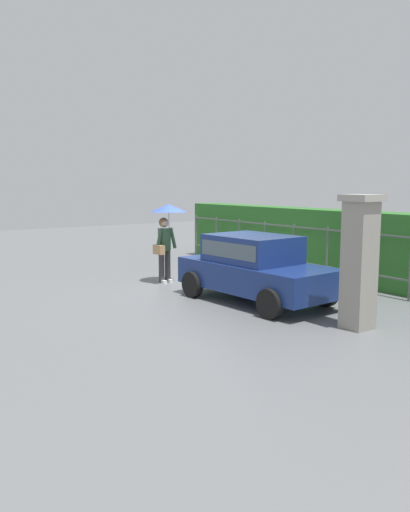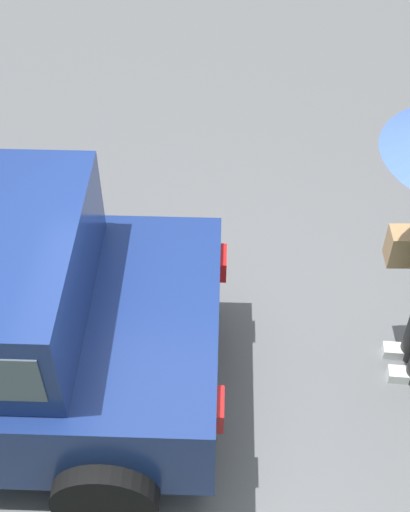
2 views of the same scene
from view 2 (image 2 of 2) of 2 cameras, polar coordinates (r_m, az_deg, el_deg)
The scene contains 1 object.
ground_plane at distance 4.64m, azimuth -0.00°, elevation -13.11°, with size 40.00×40.00×0.00m, color slate.
Camera 2 is at (-0.23, 2.44, 3.94)m, focal length 48.71 mm.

